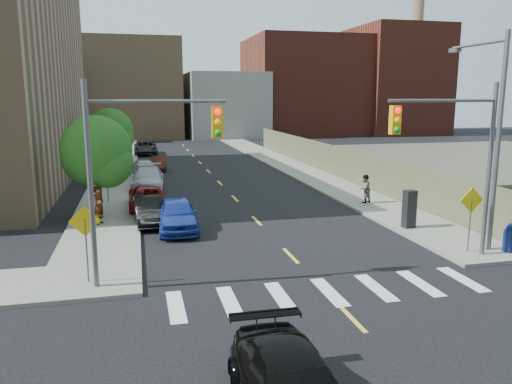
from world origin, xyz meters
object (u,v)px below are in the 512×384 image
parked_car_maroon (158,163)px  pedestrian_west (99,205)px  parked_car_blue (177,214)px  parked_car_red (148,199)px  parked_car_grey (145,148)px  parked_car_white (145,168)px  parked_car_black (149,210)px  payphone (409,209)px  mailbox (511,238)px  pedestrian_east (365,189)px  parked_car_silver (148,178)px

parked_car_maroon → pedestrian_west: size_ratio=1.95×
parked_car_maroon → parked_car_blue: bearing=-86.1°
parked_car_red → parked_car_grey: (0.44, 28.25, 0.11)m
parked_car_white → parked_car_grey: parked_car_grey is taller
parked_car_black → parked_car_red: bearing=86.4°
parked_car_red → parked_car_white: parked_car_white is taller
parked_car_black → parked_car_blue: bearing=-54.6°
parked_car_blue → payphone: bearing=-12.5°
parked_car_blue → parked_car_maroon: (0.00, 20.42, -0.17)m
parked_car_blue → parked_car_red: bearing=106.1°
parked_car_grey → mailbox: size_ratio=4.57×
parked_car_black → parked_car_white: bearing=86.3°
pedestrian_east → parked_car_black: bearing=-18.0°
parked_car_white → payphone: 23.02m
parked_car_blue → pedestrian_east: 11.81m
parked_car_grey → pedestrian_west: 31.84m
parked_car_silver → parked_car_white: (-0.13, 5.14, -0.04)m
parked_car_silver → payphone: size_ratio=2.90×
parked_car_red → parked_car_maroon: bearing=84.3°
parked_car_black → mailbox: 16.80m
parked_car_blue → payphone: size_ratio=2.51×
parked_car_red → mailbox: 18.77m
parked_car_maroon → mailbox: size_ratio=3.18×
pedestrian_west → parked_car_blue: bearing=-86.9°
pedestrian_west → pedestrian_east: pedestrian_west is taller
parked_car_red → payphone: size_ratio=2.49×
parked_car_silver → pedestrian_west: (-2.63, -10.15, 0.34)m
parked_car_red → parked_car_grey: bearing=88.2°
parked_car_black → mailbox: (14.33, -8.77, 0.04)m
parked_car_black → parked_car_maroon: (1.30, 18.81, -0.07)m
mailbox → pedestrian_east: (-1.63, 10.24, 0.28)m
parked_car_grey → mailbox: parked_car_grey is taller
parked_car_white → pedestrian_east: (12.66, -13.71, 0.26)m
parked_car_grey → pedestrian_west: (-2.90, -31.71, 0.37)m
parked_car_silver → parked_car_maroon: bearing=86.1°
parked_car_black → parked_car_grey: parked_car_grey is taller
parked_car_maroon → parked_car_grey: parked_car_grey is taller
pedestrian_east → pedestrian_west: bearing=-18.7°
parked_car_silver → parked_car_grey: size_ratio=0.99×
mailbox → payphone: (-2.06, 4.45, 0.35)m
parked_car_red → parked_car_silver: parked_car_silver is taller
parked_car_black → parked_car_white: (0.04, 15.18, 0.05)m
pedestrian_west → parked_car_silver: bearing=10.3°
parked_car_silver → parked_car_white: 5.14m
parked_car_red → pedestrian_east: (12.70, -1.88, 0.36)m
parked_car_black → payphone: 13.01m
parked_car_black → pedestrian_west: 2.50m
parked_car_silver → parked_car_white: parked_car_silver is taller
parked_car_blue → parked_car_silver: (-1.13, 11.65, -0.01)m
parked_car_silver → parked_car_grey: (0.27, 21.56, -0.02)m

